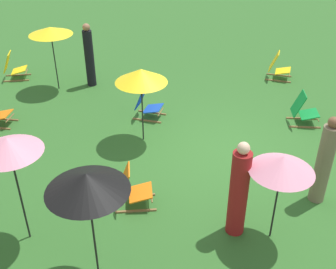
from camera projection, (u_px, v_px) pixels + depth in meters
ground_plane at (221, 153)px, 9.37m from camera, size 40.00×40.00×0.00m
deckchair_0 at (278, 67)px, 12.65m from camera, size 0.68×0.87×0.83m
deckchair_1 at (303, 110)px, 10.31m from camera, size 0.54×0.80×0.83m
deckchair_4 at (147, 104)px, 10.59m from camera, size 0.68×0.87×0.83m
deckchair_7 at (132, 189)px, 7.71m from camera, size 0.53×0.79×0.83m
deckchair_9 at (13, 67)px, 12.64m from camera, size 0.57×0.81×0.83m
umbrella_0 at (282, 164)px, 6.41m from camera, size 1.03×1.03×1.66m
umbrella_1 at (141, 76)px, 9.01m from camera, size 1.16×1.16×1.78m
umbrella_2 at (50, 31)px, 11.33m from camera, size 1.20×1.20×1.83m
umbrella_3 at (87, 182)px, 5.53m from camera, size 1.16×1.16×1.98m
umbrella_5 at (8, 146)px, 6.21m from camera, size 1.02×1.02×2.01m
person_0 at (324, 162)px, 7.59m from camera, size 0.41×0.41×1.80m
person_1 at (89, 56)px, 11.98m from camera, size 0.34×0.34×1.85m
person_2 at (239, 192)px, 6.87m from camera, size 0.45×0.45×1.83m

